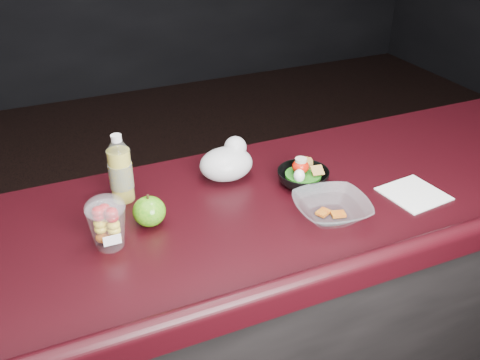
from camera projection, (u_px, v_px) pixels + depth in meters
name	position (u px, v px, depth m)	size (l,w,h in m)	color
counter	(238.00, 340.00, 1.74)	(4.06, 0.71, 1.02)	black
lemonade_bottle	(121.00, 173.00, 1.49)	(0.07, 0.07, 0.20)	gold
fruit_cup	(107.00, 222.00, 1.31)	(0.10, 0.10, 0.14)	white
green_apple	(149.00, 211.00, 1.40)	(0.09, 0.09, 0.09)	#20770D
plastic_bag	(227.00, 162.00, 1.61)	(0.16, 0.13, 0.12)	silver
snack_bowl	(303.00, 177.00, 1.58)	(0.20, 0.20, 0.08)	black
takeout_bowl	(331.00, 208.00, 1.44)	(0.23, 0.23, 0.05)	silver
paper_napkin	(414.00, 194.00, 1.55)	(0.16, 0.16, 0.00)	white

